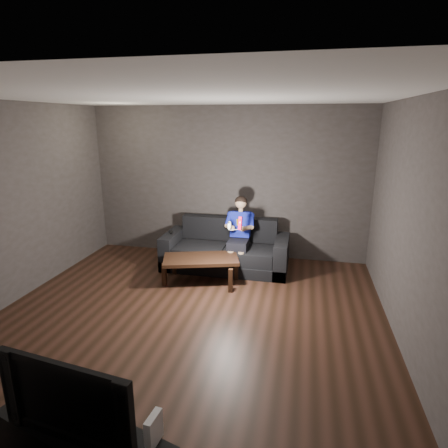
# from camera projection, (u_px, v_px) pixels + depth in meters

# --- Properties ---
(floor) EXTENTS (5.00, 5.00, 0.00)m
(floor) POSITION_uv_depth(u_px,v_px,m) (187.00, 320.00, 4.74)
(floor) COLOR black
(floor) RESTS_ON ground
(back_wall) EXTENTS (5.00, 0.04, 2.70)m
(back_wall) POSITION_uv_depth(u_px,v_px,m) (227.00, 183.00, 6.73)
(back_wall) COLOR #3C3633
(back_wall) RESTS_ON ground
(front_wall) EXTENTS (5.00, 0.04, 2.70)m
(front_wall) POSITION_uv_depth(u_px,v_px,m) (39.00, 330.00, 2.03)
(front_wall) COLOR #3C3633
(front_wall) RESTS_ON ground
(left_wall) EXTENTS (0.04, 5.00, 2.70)m
(left_wall) POSITION_uv_depth(u_px,v_px,m) (1.00, 207.00, 4.89)
(left_wall) COLOR #3C3633
(left_wall) RESTS_ON ground
(right_wall) EXTENTS (0.04, 5.00, 2.70)m
(right_wall) POSITION_uv_depth(u_px,v_px,m) (414.00, 230.00, 3.87)
(right_wall) COLOR #3C3633
(right_wall) RESTS_ON ground
(ceiling) EXTENTS (5.00, 5.00, 0.02)m
(ceiling) POSITION_uv_depth(u_px,v_px,m) (180.00, 96.00, 4.02)
(ceiling) COLOR white
(ceiling) RESTS_ON back_wall
(sofa) EXTENTS (2.09, 0.90, 0.81)m
(sofa) POSITION_uv_depth(u_px,v_px,m) (226.00, 252.00, 6.38)
(sofa) COLOR black
(sofa) RESTS_ON floor
(child) EXTENTS (0.48, 0.59, 1.18)m
(child) POSITION_uv_depth(u_px,v_px,m) (239.00, 229.00, 6.17)
(child) COLOR black
(child) RESTS_ON sofa
(wii_remote_red) EXTENTS (0.06, 0.08, 0.21)m
(wii_remote_red) POSITION_uv_depth(u_px,v_px,m) (240.00, 223.00, 5.66)
(wii_remote_red) COLOR red
(wii_remote_red) RESTS_ON child
(nunchuk_white) EXTENTS (0.06, 0.09, 0.15)m
(nunchuk_white) POSITION_uv_depth(u_px,v_px,m) (229.00, 225.00, 5.71)
(nunchuk_white) COLOR white
(nunchuk_white) RESTS_ON child
(wii_remote_black) EXTENTS (0.08, 0.15, 0.03)m
(wii_remote_black) POSITION_uv_depth(u_px,v_px,m) (171.00, 232.00, 6.42)
(wii_remote_black) COLOR black
(wii_remote_black) RESTS_ON sofa
(coffee_table) EXTENTS (1.25, 0.87, 0.41)m
(coffee_table) POSITION_uv_depth(u_px,v_px,m) (201.00, 261.00, 5.74)
(coffee_table) COLOR black
(coffee_table) RESTS_ON floor
(tv) EXTENTS (1.00, 0.27, 0.57)m
(tv) POSITION_uv_depth(u_px,v_px,m) (76.00, 393.00, 2.40)
(tv) COLOR black
(tv) RESTS_ON media_console
(wii_console) EXTENTS (0.07, 0.16, 0.21)m
(wii_console) POSITION_uv_depth(u_px,v_px,m) (154.00, 430.00, 2.35)
(wii_console) COLOR white
(wii_console) RESTS_ON media_console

